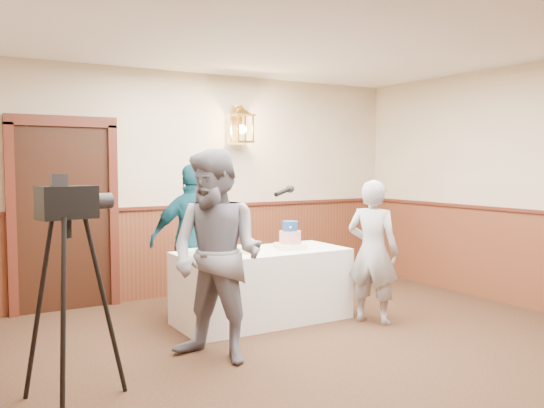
{
  "coord_description": "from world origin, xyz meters",
  "views": [
    {
      "loc": [
        -2.87,
        -3.29,
        1.66
      ],
      "look_at": [
        0.09,
        1.7,
        1.25
      ],
      "focal_mm": 38.0,
      "sensor_mm": 36.0,
      "label": 1
    }
  ],
  "objects": [
    {
      "name": "interviewer",
      "position": [
        -0.84,
        1.03,
        0.89
      ],
      "size": [
        1.58,
        1.09,
        1.78
      ],
      "rotation": [
        0.0,
        0.0,
        -1.01
      ],
      "color": "slate",
      "rests_on": "ground"
    },
    {
      "name": "ground",
      "position": [
        0.0,
        0.0,
        0.0
      ],
      "size": [
        7.0,
        7.0,
        0.0
      ],
      "primitive_type": "plane",
      "color": "black",
      "rests_on": "ground"
    },
    {
      "name": "assistant_p",
      "position": [
        -0.42,
        2.5,
        0.83
      ],
      "size": [
        1.03,
        0.59,
        1.66
      ],
      "primitive_type": "imported",
      "rotation": [
        0.0,
        0.0,
        2.95
      ],
      "color": "#104252",
      "rests_on": "ground"
    },
    {
      "name": "tiered_cake",
      "position": [
        0.4,
        1.84,
        0.87
      ],
      "size": [
        0.35,
        0.35,
        0.3
      ],
      "rotation": [
        0.0,
        0.0,
        -0.27
      ],
      "color": "#F8F0BB",
      "rests_on": "display_table"
    },
    {
      "name": "room_shell",
      "position": [
        -0.05,
        0.45,
        1.52
      ],
      "size": [
        6.02,
        7.02,
        2.81
      ],
      "color": "#B8AC8A",
      "rests_on": "ground"
    },
    {
      "name": "baker",
      "position": [
        1.05,
        1.26,
        0.75
      ],
      "size": [
        0.58,
        0.65,
        1.49
      ],
      "primitive_type": "imported",
      "rotation": [
        0.0,
        0.0,
        2.09
      ],
      "color": "#96969C",
      "rests_on": "ground"
    },
    {
      "name": "sheet_cake_yellow",
      "position": [
        -0.19,
        1.88,
        0.78
      ],
      "size": [
        0.4,
        0.35,
        0.07
      ],
      "primitive_type": "cube",
      "rotation": [
        0.0,
        0.0,
        -0.38
      ],
      "color": "#E1DF86",
      "rests_on": "display_table"
    },
    {
      "name": "tv_camera_rig",
      "position": [
        -2.1,
        0.7,
        0.68
      ],
      "size": [
        0.59,
        0.55,
        1.51
      ],
      "rotation": [
        0.0,
        0.0,
        0.18
      ],
      "color": "black",
      "rests_on": "ground"
    },
    {
      "name": "sheet_cake_green",
      "position": [
        -0.63,
        1.94,
        0.78
      ],
      "size": [
        0.29,
        0.25,
        0.06
      ],
      "primitive_type": "cube",
      "rotation": [
        0.0,
        0.0,
        -0.18
      ],
      "color": "#A7DD9C",
      "rests_on": "display_table"
    },
    {
      "name": "display_table",
      "position": [
        0.09,
        1.9,
        0.38
      ],
      "size": [
        1.8,
        0.8,
        0.75
      ],
      "primitive_type": "cube",
      "color": "white",
      "rests_on": "ground"
    }
  ]
}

